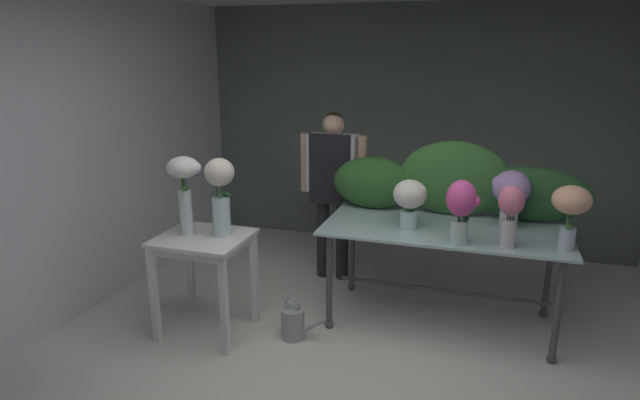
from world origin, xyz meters
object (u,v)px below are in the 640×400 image
vase_peach_carnations (571,207)px  florist (333,178)px  vase_rosy_lilies (510,211)px  watering_can (293,323)px  side_table_white (204,250)px  display_table_glass (444,242)px  vase_ivory_stock (410,199)px  vase_fuchsia_hydrangea (461,207)px  vase_lilac_snapdragons (511,192)px  vase_white_roses_tall (185,184)px  vase_cream_lisianthus_tall (220,192)px

vase_peach_carnations → florist: bearing=156.0°
vase_rosy_lilies → watering_can: vase_rosy_lilies is taller
vase_peach_carnations → side_table_white: bearing=-169.9°
display_table_glass → side_table_white: size_ratio=2.33×
side_table_white → vase_ivory_stock: 1.62m
side_table_white → vase_fuchsia_hydrangea: bearing=10.4°
vase_lilac_snapdragons → florist: bearing=163.0°
vase_lilac_snapdragons → vase_white_roses_tall: 2.46m
florist → vase_rosy_lilies: bearing=-31.1°
florist → vase_lilac_snapdragons: 1.62m
display_table_glass → vase_rosy_lilies: size_ratio=4.18×
vase_lilac_snapdragons → vase_peach_carnations: vase_peach_carnations is taller
vase_fuchsia_hydrangea → vase_rosy_lilies: vase_fuchsia_hydrangea is taller
display_table_glass → vase_lilac_snapdragons: (0.46, 0.13, 0.40)m
vase_white_roses_tall → vase_cream_lisianthus_tall: bearing=12.9°
display_table_glass → vase_fuchsia_hydrangea: 0.56m
side_table_white → vase_peach_carnations: size_ratio=1.76×
florist → vase_lilac_snapdragons: size_ratio=3.56×
florist → vase_ivory_stock: bearing=-41.6°
vase_peach_carnations → vase_lilac_snapdragons: bearing=134.5°
side_table_white → vase_lilac_snapdragons: bearing=21.0°
florist → vase_white_roses_tall: bearing=-120.0°
display_table_glass → vase_white_roses_tall: (-1.85, -0.71, 0.49)m
florist → watering_can: size_ratio=4.54×
side_table_white → vase_cream_lisianthus_tall: 0.48m
vase_rosy_lilies → vase_peach_carnations: (0.39, 0.07, 0.05)m
florist → watering_can: bearing=-87.8°
display_table_glass → vase_ivory_stock: 0.46m
florist → vase_rosy_lilies: (1.54, -0.93, 0.08)m
vase_lilac_snapdragons → vase_white_roses_tall: vase_white_roses_tall is taller
florist → display_table_glass: bearing=-29.2°
vase_ivory_stock → side_table_white: bearing=-158.4°
side_table_white → vase_white_roses_tall: 0.53m
side_table_white → vase_cream_lisianthus_tall: vase_cream_lisianthus_tall is taller
side_table_white → vase_ivory_stock: vase_ivory_stock is taller
florist → vase_ivory_stock: 1.11m
display_table_glass → vase_rosy_lilies: bearing=-35.4°
vase_rosy_lilies → vase_cream_lisianthus_tall: bearing=-171.0°
vase_rosy_lilies → display_table_glass: bearing=144.6°
vase_rosy_lilies → watering_can: size_ratio=1.26×
display_table_glass → watering_can: (-1.04, -0.60, -0.57)m
vase_peach_carnations → watering_can: (-1.88, -0.35, -1.00)m
vase_peach_carnations → vase_ivory_stock: bearing=173.7°
vase_peach_carnations → vase_cream_lisianthus_tall: bearing=-170.7°
vase_cream_lisianthus_tall → vase_rosy_lilies: bearing=9.0°
florist → vase_peach_carnations: florist is taller
vase_lilac_snapdragons → vase_cream_lisianthus_tall: size_ratio=0.76×
vase_ivory_stock → vase_cream_lisianthus_tall: bearing=-158.7°
florist → vase_fuchsia_hydrangea: (1.22, -0.97, 0.10)m
vase_white_roses_tall → vase_ivory_stock: bearing=19.9°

